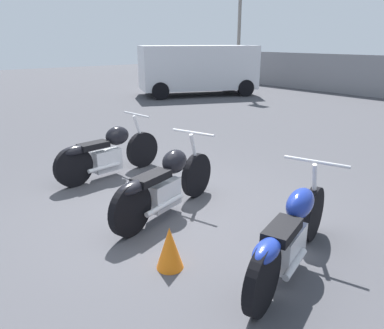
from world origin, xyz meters
TOP-DOWN VIEW (x-y plane):
  - ground_plane at (0.00, 0.00)m, footprint 60.00×60.00m
  - motorcycle_slot_0 at (-1.92, 0.09)m, footprint 0.72×2.08m
  - motorcycle_slot_1 at (-0.05, -0.01)m, footprint 0.91×2.07m
  - motorcycle_slot_2 at (1.85, 0.21)m, footprint 0.97×2.11m
  - parked_van at (-8.99, 7.93)m, footprint 3.87×5.32m
  - traffic_cone_near at (1.03, -0.71)m, footprint 0.29×0.29m

SIDE VIEW (x-z plane):
  - ground_plane at x=0.00m, z-range 0.00..0.00m
  - traffic_cone_near at x=1.03m, z-range 0.00..0.47m
  - motorcycle_slot_2 at x=1.85m, z-range -0.08..0.94m
  - motorcycle_slot_0 at x=-1.92m, z-range -0.07..0.96m
  - motorcycle_slot_1 at x=-0.05m, z-range -0.08..0.96m
  - parked_van at x=-8.99m, z-range 0.12..2.20m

